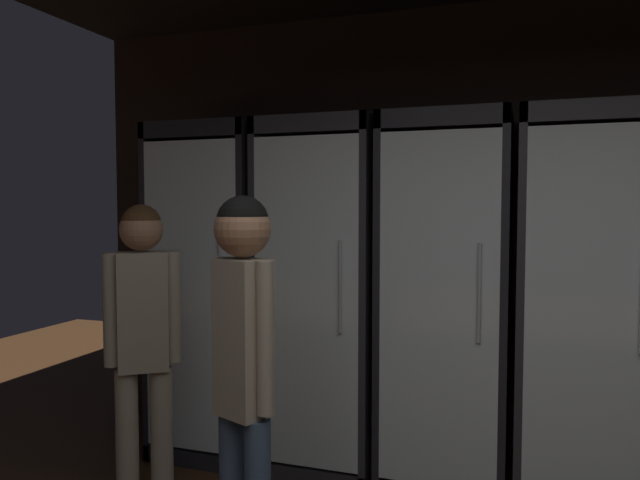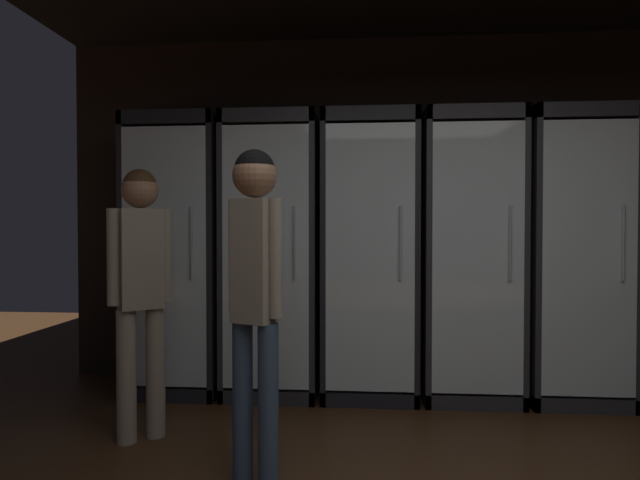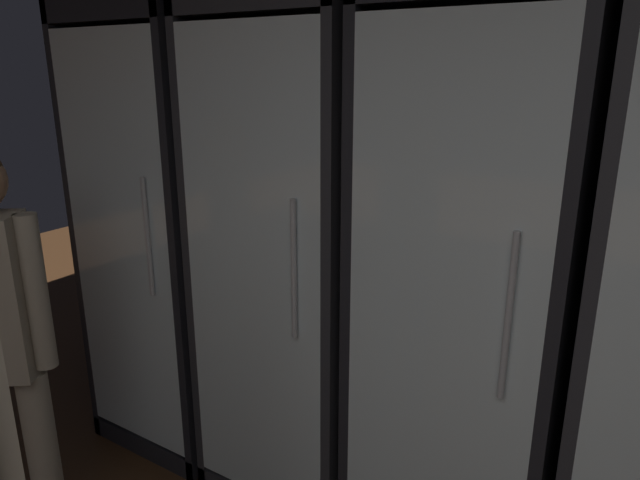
# 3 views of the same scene
# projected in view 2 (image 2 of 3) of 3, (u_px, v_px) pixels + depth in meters

# --- Properties ---
(wall_back) EXTENTS (6.00, 0.06, 2.80)m
(wall_back) POSITION_uv_depth(u_px,v_px,m) (431.00, 209.00, 4.10)
(wall_back) COLOR black
(wall_back) RESTS_ON ground
(cooler_far_left) EXTENTS (0.69, 0.70, 2.08)m
(cooler_far_left) POSITION_uv_depth(u_px,v_px,m) (183.00, 257.00, 3.92)
(cooler_far_left) COLOR black
(cooler_far_left) RESTS_ON ground
(cooler_left) EXTENTS (0.69, 0.70, 2.08)m
(cooler_left) POSITION_uv_depth(u_px,v_px,m) (274.00, 257.00, 3.86)
(cooler_left) COLOR #2B2B30
(cooler_left) RESTS_ON ground
(cooler_center) EXTENTS (0.69, 0.70, 2.08)m
(cooler_center) POSITION_uv_depth(u_px,v_px,m) (369.00, 258.00, 3.81)
(cooler_center) COLOR black
(cooler_center) RESTS_ON ground
(cooler_right) EXTENTS (0.69, 0.70, 2.08)m
(cooler_right) POSITION_uv_depth(u_px,v_px,m) (466.00, 258.00, 3.76)
(cooler_right) COLOR #2B2B30
(cooler_right) RESTS_ON ground
(cooler_far_right) EXTENTS (0.69, 0.70, 2.08)m
(cooler_far_right) POSITION_uv_depth(u_px,v_px,m) (566.00, 258.00, 3.70)
(cooler_far_right) COLOR #2B2B30
(cooler_far_right) RESTS_ON ground
(shopper_near) EXTENTS (0.31, 0.27, 1.59)m
(shopper_near) POSITION_uv_depth(u_px,v_px,m) (141.00, 274.00, 2.93)
(shopper_near) COLOR gray
(shopper_near) RESTS_ON ground
(shopper_far) EXTENTS (0.28, 0.21, 1.62)m
(shopper_far) POSITION_uv_depth(u_px,v_px,m) (255.00, 274.00, 2.41)
(shopper_far) COLOR #384C66
(shopper_far) RESTS_ON ground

